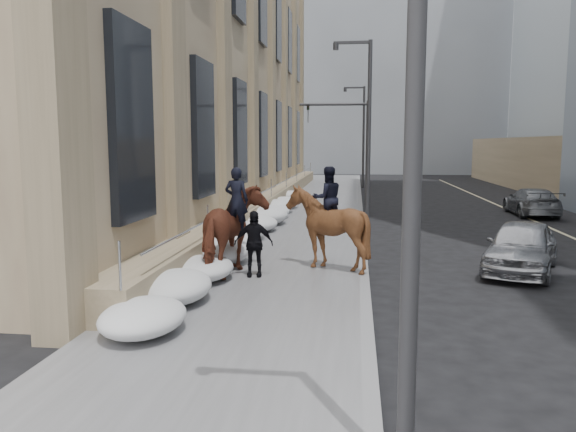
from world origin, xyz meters
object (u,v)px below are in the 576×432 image
object	(u,v)px
mounted_horse_right	(327,225)
pedestrian	(254,244)
car_silver	(522,246)
mounted_horse_left	(234,229)
car_grey	(532,202)

from	to	relation	value
mounted_horse_right	pedestrian	distance (m)	2.16
car_silver	mounted_horse_right	bearing A→B (deg)	-150.06
mounted_horse_left	pedestrian	size ratio (longest dim) A/B	1.66
mounted_horse_right	mounted_horse_left	bearing A→B (deg)	1.70
mounted_horse_left	mounted_horse_right	world-z (taller)	mounted_horse_left
car_silver	car_grey	size ratio (longest dim) A/B	0.89
mounted_horse_left	mounted_horse_right	distance (m)	2.54
mounted_horse_right	car_grey	distance (m)	16.57
pedestrian	car_grey	xyz separation A→B (m)	(11.19, 14.76, -0.29)
pedestrian	car_silver	distance (m)	7.39
mounted_horse_right	car_grey	bearing A→B (deg)	-144.86
car_silver	car_grey	distance (m)	13.50
mounted_horse_left	car_grey	distance (m)	18.74
pedestrian	car_grey	distance (m)	18.53
mounted_horse_right	car_silver	world-z (taller)	mounted_horse_right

